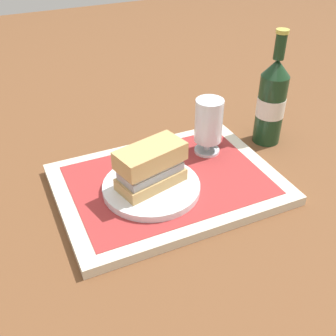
% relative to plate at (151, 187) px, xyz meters
% --- Properties ---
extents(ground_plane, '(3.00, 3.00, 0.00)m').
position_rel_plate_xyz_m(ground_plane, '(0.04, 0.02, -0.03)').
color(ground_plane, brown).
extents(tray, '(0.44, 0.32, 0.02)m').
position_rel_plate_xyz_m(tray, '(0.04, 0.02, -0.02)').
color(tray, beige).
rests_on(tray, ground_plane).
extents(placemat, '(0.38, 0.27, 0.00)m').
position_rel_plate_xyz_m(placemat, '(0.04, 0.02, -0.01)').
color(placemat, '#9E2D2D').
rests_on(placemat, tray).
extents(plate, '(0.19, 0.19, 0.01)m').
position_rel_plate_xyz_m(plate, '(0.00, 0.00, 0.00)').
color(plate, white).
rests_on(plate, placemat).
extents(sandwich, '(0.14, 0.09, 0.08)m').
position_rel_plate_xyz_m(sandwich, '(0.00, 0.00, 0.05)').
color(sandwich, tan).
rests_on(sandwich, plate).
extents(beer_glass, '(0.06, 0.06, 0.12)m').
position_rel_plate_xyz_m(beer_glass, '(0.17, 0.08, 0.06)').
color(beer_glass, silver).
rests_on(beer_glass, placemat).
extents(beer_bottle, '(0.07, 0.07, 0.27)m').
position_rel_plate_xyz_m(beer_bottle, '(0.34, 0.09, 0.08)').
color(beer_bottle, '#19381E').
rests_on(beer_bottle, ground_plane).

